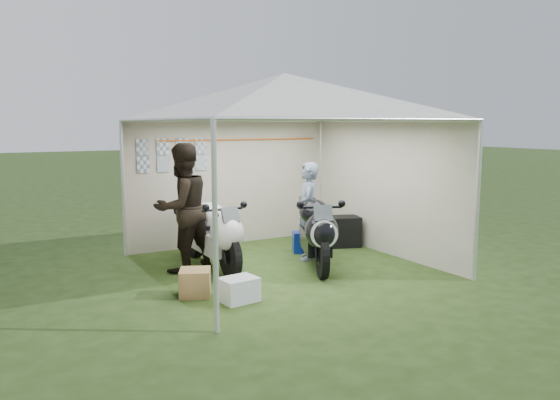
# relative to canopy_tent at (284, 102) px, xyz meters

# --- Properties ---
(ground) EXTENTS (80.00, 80.00, 0.00)m
(ground) POSITION_rel_canopy_tent_xyz_m (0.00, -0.03, -2.58)
(ground) COLOR #243C11
(ground) RESTS_ON ground
(canopy_tent) EXTENTS (5.66, 5.66, 3.00)m
(canopy_tent) POSITION_rel_canopy_tent_xyz_m (0.00, 0.00, 0.00)
(canopy_tent) COLOR silver
(canopy_tent) RESTS_ON ground
(motorcycle_white) EXTENTS (0.49, 2.14, 1.05)m
(motorcycle_white) POSITION_rel_canopy_tent_xyz_m (-1.00, 0.45, -1.99)
(motorcycle_white) COLOR black
(motorcycle_white) RESTS_ON ground
(motorcycle_black) EXTENTS (1.16, 2.06, 1.08)m
(motorcycle_black) POSITION_rel_canopy_tent_xyz_m (0.43, -0.27, -1.97)
(motorcycle_black) COLOR black
(motorcycle_black) RESTS_ON ground
(paddock_stand) EXTENTS (0.56, 0.47, 0.36)m
(paddock_stand) POSITION_rel_canopy_tent_xyz_m (0.84, 0.65, -2.39)
(paddock_stand) COLOR #1234C7
(paddock_stand) RESTS_ON ground
(person_dark_jacket) EXTENTS (1.14, 1.00, 1.96)m
(person_dark_jacket) POSITION_rel_canopy_tent_xyz_m (-1.47, 0.54, -1.59)
(person_dark_jacket) COLOR black
(person_dark_jacket) RESTS_ON ground
(person_blue_jacket) EXTENTS (0.65, 0.71, 1.62)m
(person_blue_jacket) POSITION_rel_canopy_tent_xyz_m (0.59, 0.23, -1.77)
(person_blue_jacket) COLOR slate
(person_blue_jacket) RESTS_ON ground
(equipment_box) EXTENTS (0.67, 0.60, 0.55)m
(equipment_box) POSITION_rel_canopy_tent_xyz_m (1.70, 0.72, -2.30)
(equipment_box) COLOR black
(equipment_box) RESTS_ON ground
(crate_0) EXTENTS (0.50, 0.41, 0.31)m
(crate_0) POSITION_rel_canopy_tent_xyz_m (-1.35, -1.20, -2.42)
(crate_0) COLOR silver
(crate_0) RESTS_ON ground
(crate_1) EXTENTS (0.52, 0.52, 0.35)m
(crate_1) POSITION_rel_canopy_tent_xyz_m (-1.75, -0.71, -2.40)
(crate_1) COLOR olive
(crate_1) RESTS_ON ground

